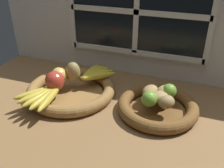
% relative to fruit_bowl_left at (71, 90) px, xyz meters
% --- Properties ---
extents(ground_plane, '(1.40, 0.90, 0.03)m').
position_rel_fruit_bowl_left_xyz_m(ground_plane, '(0.20, -0.00, -0.04)').
color(ground_plane, olive).
extents(back_wall, '(1.40, 0.05, 0.55)m').
position_rel_fruit_bowl_left_xyz_m(back_wall, '(0.20, 0.30, 0.26)').
color(back_wall, silver).
rests_on(back_wall, ground_plane).
extents(fruit_bowl_left, '(0.38, 0.38, 0.05)m').
position_rel_fruit_bowl_left_xyz_m(fruit_bowl_left, '(0.00, 0.00, 0.00)').
color(fruit_bowl_left, olive).
rests_on(fruit_bowl_left, ground_plane).
extents(fruit_bowl_right, '(0.31, 0.31, 0.05)m').
position_rel_fruit_bowl_left_xyz_m(fruit_bowl_right, '(0.38, 0.00, 0.00)').
color(fruit_bowl_right, brown).
rests_on(fruit_bowl_right, ground_plane).
extents(apple_golden_left, '(0.07, 0.07, 0.07)m').
position_rel_fruit_bowl_left_xyz_m(apple_golden_left, '(-0.06, 0.01, 0.06)').
color(apple_golden_left, '#DBB756').
rests_on(apple_golden_left, fruit_bowl_left).
extents(apple_red_front, '(0.08, 0.08, 0.08)m').
position_rel_fruit_bowl_left_xyz_m(apple_red_front, '(-0.04, -0.05, 0.07)').
color(apple_red_front, '#B73828').
rests_on(apple_red_front, fruit_bowl_left).
extents(pear_brown, '(0.07, 0.06, 0.09)m').
position_rel_fruit_bowl_left_xyz_m(pear_brown, '(-0.01, 0.04, 0.07)').
color(pear_brown, olive).
rests_on(pear_brown, fruit_bowl_left).
extents(banana_bunch_front, '(0.16, 0.20, 0.03)m').
position_rel_fruit_bowl_left_xyz_m(banana_bunch_front, '(-0.05, -0.13, 0.04)').
color(banana_bunch_front, gold).
rests_on(banana_bunch_front, fruit_bowl_left).
extents(banana_bunch_back, '(0.14, 0.17, 0.03)m').
position_rel_fruit_bowl_left_xyz_m(banana_bunch_back, '(0.07, 0.11, 0.04)').
color(banana_bunch_back, yellow).
rests_on(banana_bunch_back, fruit_bowl_left).
extents(potato_large, '(0.09, 0.08, 0.04)m').
position_rel_fruit_bowl_left_xyz_m(potato_large, '(0.38, 0.00, 0.05)').
color(potato_large, '#A38451').
rests_on(potato_large, fruit_bowl_right).
extents(potato_oblong, '(0.08, 0.09, 0.04)m').
position_rel_fruit_bowl_left_xyz_m(potato_oblong, '(0.34, 0.03, 0.05)').
color(potato_oblong, '#A38451').
rests_on(potato_oblong, fruit_bowl_right).
extents(potato_back, '(0.10, 0.10, 0.05)m').
position_rel_fruit_bowl_left_xyz_m(potato_back, '(0.40, 0.05, 0.05)').
color(potato_back, tan).
rests_on(potato_back, fruit_bowl_right).
extents(potato_small, '(0.08, 0.08, 0.05)m').
position_rel_fruit_bowl_left_xyz_m(potato_small, '(0.41, -0.03, 0.05)').
color(potato_small, '#A38451').
rests_on(potato_small, fruit_bowl_right).
extents(lime_near, '(0.06, 0.06, 0.06)m').
position_rel_fruit_bowl_left_xyz_m(lime_near, '(0.35, -0.04, 0.05)').
color(lime_near, '#6B9E33').
rests_on(lime_near, fruit_bowl_right).
extents(lime_far, '(0.06, 0.06, 0.06)m').
position_rel_fruit_bowl_left_xyz_m(lime_far, '(0.41, 0.04, 0.05)').
color(lime_far, '#6B9E33').
rests_on(lime_far, fruit_bowl_right).
extents(chili_pepper, '(0.11, 0.07, 0.02)m').
position_rel_fruit_bowl_left_xyz_m(chili_pepper, '(0.38, -0.01, 0.04)').
color(chili_pepper, red).
rests_on(chili_pepper, fruit_bowl_right).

